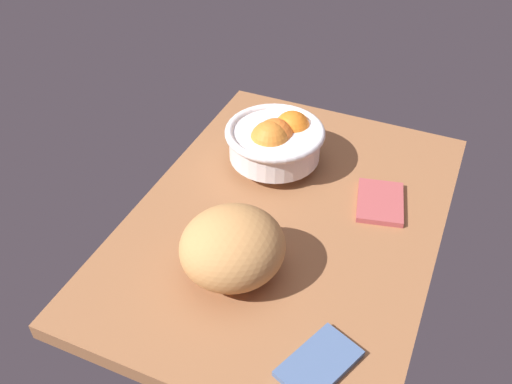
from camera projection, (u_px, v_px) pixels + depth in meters
The scene contains 5 objects.
ground_plane at pixel (286, 223), 103.59cm from camera, with size 75.52×53.76×3.00cm, color #96603B.
fruit_bowl at pixel (276, 140), 110.90cm from camera, with size 19.65×19.65×10.66cm.
bread_loaf at pixel (233, 247), 88.50cm from camera, with size 16.96×16.07×12.06cm, color tan.
napkin_folded at pixel (380, 202), 105.01cm from camera, with size 11.69×8.39×1.09cm, color #AC494B.
napkin_spare at pixel (319, 363), 78.96cm from camera, with size 11.79×6.98×1.01cm, color #496391.
Camera 1 is at (-71.19, -24.88, 69.96)cm, focal length 39.55 mm.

